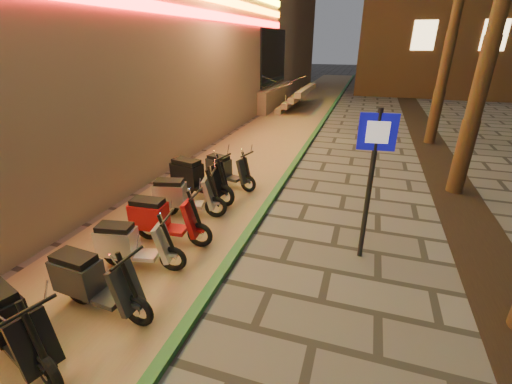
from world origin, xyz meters
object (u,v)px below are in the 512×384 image
(scooter_6, at_px, (130,244))
(scooter_4, at_px, (11,324))
(scooter_8, at_px, (181,196))
(scooter_10, at_px, (226,170))
(scooter_5, at_px, (91,282))
(scooter_7, at_px, (161,219))
(pedestrian_sign, at_px, (372,166))
(scooter_9, at_px, (196,178))

(scooter_6, bearing_deg, scooter_4, -106.98)
(scooter_4, distance_m, scooter_8, 4.03)
(scooter_6, height_order, scooter_10, scooter_6)
(scooter_5, relative_size, scooter_8, 1.03)
(scooter_6, xyz_separation_m, scooter_8, (-0.14, 2.01, 0.02))
(scooter_7, relative_size, scooter_8, 1.03)
(pedestrian_sign, bearing_deg, scooter_10, 140.86)
(scooter_5, distance_m, scooter_7, 1.97)
(scooter_4, height_order, scooter_6, scooter_4)
(scooter_7, xyz_separation_m, scooter_9, (-0.30, 2.07, 0.05))
(pedestrian_sign, distance_m, scooter_7, 4.04)
(scooter_4, bearing_deg, scooter_6, 101.01)
(scooter_5, height_order, scooter_7, same)
(scooter_9, bearing_deg, scooter_10, 81.19)
(scooter_4, xyz_separation_m, scooter_9, (-0.04, 5.01, 0.04))
(scooter_4, xyz_separation_m, scooter_8, (0.09, 4.03, -0.03))
(pedestrian_sign, height_order, scooter_4, pedestrian_sign)
(scooter_5, bearing_deg, scooter_7, 97.11)
(scooter_6, bearing_deg, scooter_8, 83.34)
(scooter_6, bearing_deg, scooter_7, 77.43)
(scooter_5, height_order, scooter_8, scooter_5)
(scooter_4, distance_m, scooter_10, 5.99)
(scooter_7, height_order, scooter_9, scooter_9)
(pedestrian_sign, xyz_separation_m, scooter_9, (-4.07, 1.37, -1.22))
(pedestrian_sign, bearing_deg, scooter_8, 167.67)
(scooter_4, distance_m, scooter_5, 1.03)
(scooter_8, distance_m, scooter_9, 0.99)
(scooter_4, height_order, scooter_7, scooter_4)
(scooter_4, bearing_deg, pedestrian_sign, 59.48)
(pedestrian_sign, height_order, scooter_7, pedestrian_sign)
(scooter_4, relative_size, scooter_9, 0.92)
(scooter_5, xyz_separation_m, scooter_7, (-0.09, 1.97, -0.00))
(scooter_5, bearing_deg, scooter_10, 94.50)
(pedestrian_sign, relative_size, scooter_8, 1.68)
(scooter_4, height_order, scooter_9, scooter_9)
(scooter_10, bearing_deg, pedestrian_sign, -17.77)
(pedestrian_sign, relative_size, scooter_9, 1.49)
(pedestrian_sign, distance_m, scooter_5, 4.72)
(pedestrian_sign, bearing_deg, scooter_9, 154.77)
(scooter_5, bearing_deg, pedestrian_sign, 40.48)
(scooter_10, bearing_deg, scooter_5, -75.32)
(scooter_5, relative_size, scooter_6, 1.07)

